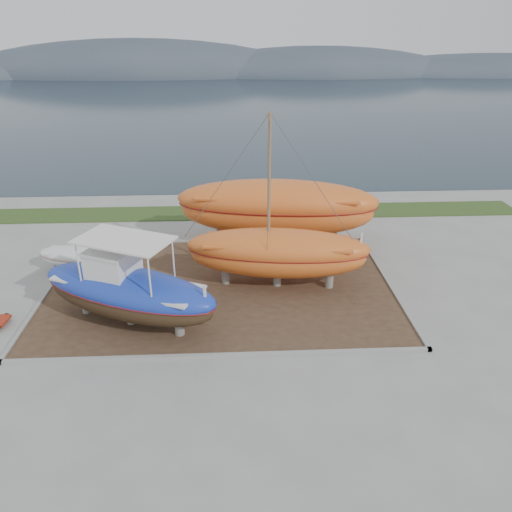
{
  "coord_description": "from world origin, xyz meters",
  "views": [
    {
      "loc": [
        0.73,
        -19.48,
        12.92
      ],
      "look_at": [
        1.89,
        4.0,
        1.83
      ],
      "focal_mm": 35.0,
      "sensor_mm": 36.0,
      "label": 1
    }
  ],
  "objects_px": {
    "white_dinghy": "(78,259)",
    "orange_sailboat": "(279,205)",
    "orange_bare_hull": "(277,214)",
    "blue_caique": "(127,282)"
  },
  "relations": [
    {
      "from": "white_dinghy",
      "to": "blue_caique",
      "type": "bearing_deg",
      "value": -42.88
    },
    {
      "from": "white_dinghy",
      "to": "orange_sailboat",
      "type": "distance_m",
      "value": 11.98
    },
    {
      "from": "white_dinghy",
      "to": "orange_sailboat",
      "type": "relative_size",
      "value": 0.47
    },
    {
      "from": "orange_sailboat",
      "to": "white_dinghy",
      "type": "bearing_deg",
      "value": 175.67
    },
    {
      "from": "blue_caique",
      "to": "white_dinghy",
      "type": "height_order",
      "value": "blue_caique"
    },
    {
      "from": "white_dinghy",
      "to": "orange_bare_hull",
      "type": "xyz_separation_m",
      "value": [
        11.54,
        3.1,
        1.36
      ]
    },
    {
      "from": "orange_sailboat",
      "to": "orange_bare_hull",
      "type": "relative_size",
      "value": 0.77
    },
    {
      "from": "white_dinghy",
      "to": "orange_sailboat",
      "type": "xyz_separation_m",
      "value": [
        11.11,
        -2.3,
        3.85
      ]
    },
    {
      "from": "orange_sailboat",
      "to": "orange_bare_hull",
      "type": "xyz_separation_m",
      "value": [
        0.43,
        5.4,
        -2.49
      ]
    },
    {
      "from": "blue_caique",
      "to": "orange_sailboat",
      "type": "xyz_separation_m",
      "value": [
        7.16,
        3.37,
        2.37
      ]
    }
  ]
}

